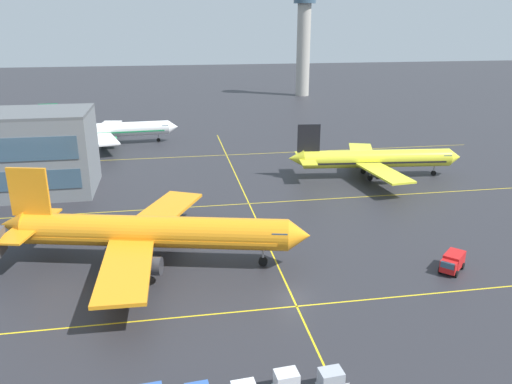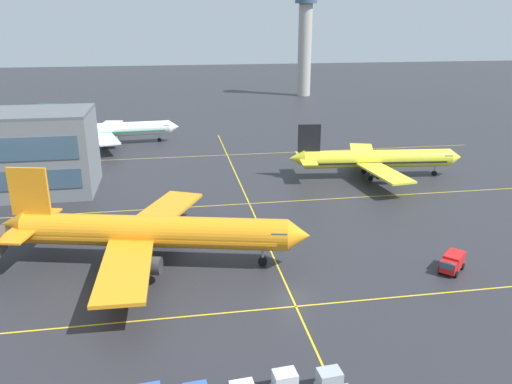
{
  "view_description": "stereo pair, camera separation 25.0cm",
  "coord_description": "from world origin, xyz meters",
  "views": [
    {
      "loc": [
        -12.22,
        -47.38,
        28.77
      ],
      "look_at": [
        -0.61,
        19.73,
        5.51
      ],
      "focal_mm": 35.59,
      "sensor_mm": 36.0,
      "label": 1
    },
    {
      "loc": [
        -11.97,
        -47.42,
        28.77
      ],
      "look_at": [
        -0.61,
        19.73,
        5.51
      ],
      "focal_mm": 35.59,
      "sensor_mm": 36.0,
      "label": 2
    }
  ],
  "objects": [
    {
      "name": "ground_plane",
      "position": [
        0.0,
        0.0,
        0.0
      ],
      "size": [
        600.0,
        600.0,
        0.0
      ],
      "primitive_type": "plane",
      "color": "#28282D"
    },
    {
      "name": "airliner_front_gate",
      "position": [
        -15.16,
        11.06,
        4.09
      ],
      "size": [
        38.21,
        32.49,
        11.99
      ],
      "color": "orange",
      "rests_on": "ground"
    },
    {
      "name": "airliner_second_row",
      "position": [
        25.91,
        40.74,
        3.56
      ],
      "size": [
        33.52,
        28.77,
        10.41
      ],
      "color": "yellow",
      "rests_on": "ground"
    },
    {
      "name": "airliner_third_row",
      "position": [
        -26.92,
        76.83,
        3.53
      ],
      "size": [
        33.26,
        28.65,
        10.34
      ],
      "color": "white",
      "rests_on": "ground"
    },
    {
      "name": "taxiway_markings",
      "position": [
        0.0,
        30.0,
        0.0
      ],
      "size": [
        115.71,
        105.6,
        0.01
      ],
      "color": "yellow",
      "rests_on": "ground"
    },
    {
      "name": "service_truck_red_van",
      "position": [
        20.4,
        2.66,
        1.18
      ],
      "size": [
        4.25,
        4.16,
        2.1
      ],
      "color": "red",
      "rests_on": "ground"
    },
    {
      "name": "baggage_cart_row_fourth",
      "position": [
        -4.01,
        -14.47,
        1.0
      ],
      "size": [
        2.81,
        1.84,
        1.86
      ],
      "color": "#99999E",
      "rests_on": "ground"
    },
    {
      "name": "baggage_cart_row_fifth",
      "position": [
        -0.4,
        -14.9,
        1.0
      ],
      "size": [
        2.81,
        1.84,
        1.86
      ],
      "color": "#99999E",
      "rests_on": "ground"
    },
    {
      "name": "control_tower",
      "position": [
        40.54,
        149.98,
        22.77
      ],
      "size": [
        8.82,
        8.82,
        39.38
      ],
      "color": "#ADA89E",
      "rests_on": "ground"
    }
  ]
}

